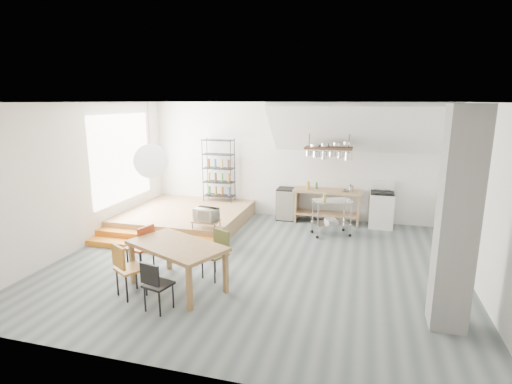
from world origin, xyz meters
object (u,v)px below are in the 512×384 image
(stove, at_px, (381,209))
(dining_table, at_px, (177,249))
(mini_fridge, at_px, (287,204))
(rolling_cart, at_px, (332,212))

(stove, distance_m, dining_table, 5.80)
(dining_table, relative_size, mini_fridge, 2.22)
(dining_table, height_order, mini_fridge, mini_fridge)
(dining_table, distance_m, mini_fridge, 4.76)
(dining_table, distance_m, rolling_cart, 4.30)
(rolling_cart, bearing_deg, dining_table, -147.80)
(rolling_cart, bearing_deg, stove, 15.09)
(mini_fridge, bearing_deg, stove, -1.00)
(rolling_cart, height_order, mini_fridge, rolling_cart)
(mini_fridge, bearing_deg, dining_table, -102.54)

